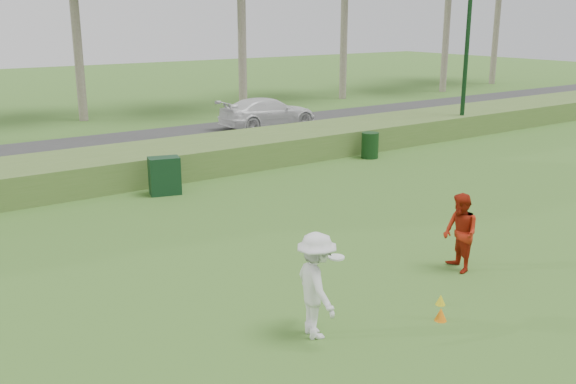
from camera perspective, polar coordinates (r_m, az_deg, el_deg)
ground at (r=11.70m, az=11.50°, el=-10.49°), size 120.00×120.00×0.00m
reed_strip at (r=21.15m, az=-12.53°, el=2.53°), size 80.00×3.00×0.90m
park_road at (r=25.84m, az=-16.79°, el=3.61°), size 80.00×6.00×0.06m
lamp_post at (r=28.34m, az=15.90°, el=16.01°), size 0.70×0.70×8.18m
player_white at (r=10.37m, az=2.54°, el=-8.30°), size 0.99×1.26×1.76m
player_red at (r=13.42m, az=15.07°, el=-3.53°), size 0.84×0.95×1.62m
cone_orange at (r=11.46m, az=13.42°, el=-10.53°), size 0.21×0.21×0.23m
cone_yellow at (r=12.05m, az=13.41°, el=-9.29°), size 0.18×0.18×0.20m
utility_cabinet at (r=18.94m, az=-10.91°, el=1.43°), size 0.99×0.76×1.10m
trash_bin at (r=23.59m, az=7.30°, el=4.14°), size 0.81×0.81×0.94m
car_right at (r=29.55m, az=-1.78°, el=7.07°), size 4.69×2.02×1.35m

